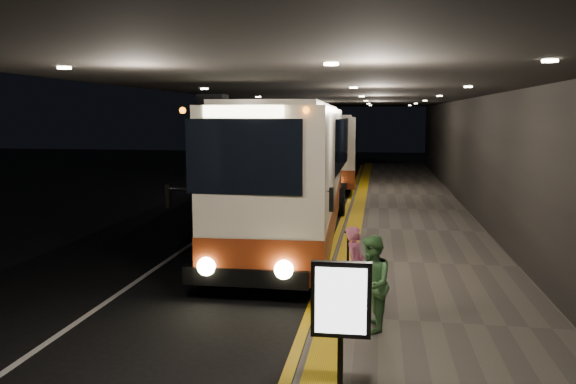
% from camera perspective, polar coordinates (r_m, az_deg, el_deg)
% --- Properties ---
extents(ground, '(90.00, 90.00, 0.00)m').
position_cam_1_polar(ground, '(13.94, -6.16, -7.90)').
color(ground, black).
extents(lane_line_white, '(0.12, 50.00, 0.01)m').
position_cam_1_polar(lane_line_white, '(19.10, -7.41, -3.60)').
color(lane_line_white, silver).
rests_on(lane_line_white, ground).
extents(kerb_stripe_yellow, '(0.18, 50.00, 0.01)m').
position_cam_1_polar(kerb_stripe_yellow, '(18.36, 5.13, -4.03)').
color(kerb_stripe_yellow, gold).
rests_on(kerb_stripe_yellow, ground).
extents(sidewalk, '(4.50, 50.00, 0.15)m').
position_cam_1_polar(sidewalk, '(18.34, 12.65, -3.98)').
color(sidewalk, '#514C44').
rests_on(sidewalk, ground).
extents(tactile_strip, '(0.50, 50.00, 0.01)m').
position_cam_1_polar(tactile_strip, '(18.31, 6.70, -3.61)').
color(tactile_strip, gold).
rests_on(tactile_strip, sidewalk).
extents(terminal_wall, '(0.10, 50.00, 6.00)m').
position_cam_1_polar(terminal_wall, '(18.27, 20.01, 4.95)').
color(terminal_wall, black).
rests_on(terminal_wall, ground).
extents(support_columns, '(0.80, 24.80, 4.40)m').
position_cam_1_polar(support_columns, '(17.75, -7.53, 2.69)').
color(support_columns, black).
rests_on(support_columns, ground).
extents(canopy, '(9.00, 50.00, 0.40)m').
position_cam_1_polar(canopy, '(17.98, 5.79, 10.44)').
color(canopy, black).
rests_on(canopy, support_columns).
extents(coach_main, '(3.14, 12.79, 3.96)m').
position_cam_1_polar(coach_main, '(17.02, 0.50, 1.53)').
color(coach_main, beige).
rests_on(coach_main, ground).
extents(coach_second, '(3.09, 11.80, 3.67)m').
position_cam_1_polar(coach_second, '(31.42, 4.47, 4.14)').
color(coach_second, beige).
rests_on(coach_second, ground).
extents(passenger_boarding, '(0.46, 0.61, 1.53)m').
position_cam_1_polar(passenger_boarding, '(10.83, 6.81, -7.50)').
color(passenger_boarding, '#BD587B').
rests_on(passenger_boarding, sidewalk).
extents(passenger_waiting_green, '(0.54, 0.83, 1.63)m').
position_cam_1_polar(passenger_waiting_green, '(9.62, 8.45, -9.18)').
color(passenger_waiting_green, '#4A8349').
rests_on(passenger_waiting_green, sidewalk).
extents(info_sign, '(0.80, 0.14, 1.70)m').
position_cam_1_polar(info_sign, '(7.64, 5.40, -11.10)').
color(info_sign, black).
rests_on(info_sign, sidewalk).
extents(stanchion_post, '(0.05, 0.05, 1.06)m').
position_cam_1_polar(stanchion_post, '(12.58, 6.10, -6.43)').
color(stanchion_post, black).
rests_on(stanchion_post, sidewalk).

